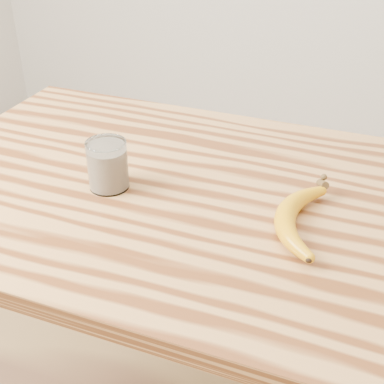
% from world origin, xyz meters
% --- Properties ---
extents(table, '(1.20, 0.80, 0.90)m').
position_xyz_m(table, '(0.00, 0.00, 0.77)').
color(table, '#AD7842').
rests_on(table, ground).
extents(smoothie_glass, '(0.08, 0.08, 0.11)m').
position_xyz_m(smoothie_glass, '(-0.14, -0.05, 0.95)').
color(smoothie_glass, white).
rests_on(smoothie_glass, table).
extents(banana, '(0.15, 0.34, 0.04)m').
position_xyz_m(banana, '(0.23, -0.06, 0.92)').
color(banana, '#C8850A').
rests_on(banana, table).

